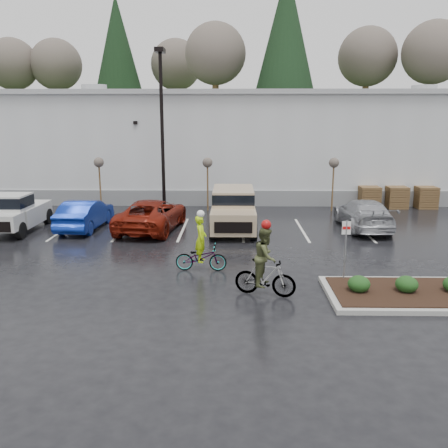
{
  "coord_description": "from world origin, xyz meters",
  "views": [
    {
      "loc": [
        -0.01,
        -15.23,
        5.58
      ],
      "look_at": [
        -0.35,
        3.56,
        1.3
      ],
      "focal_mm": 38.0,
      "sensor_mm": 36.0,
      "label": 1
    }
  ],
  "objects_px": {
    "cyclist_hivis": "(201,252)",
    "cyclist_olive": "(265,269)",
    "fire_lane_sign": "(346,244)",
    "pickup_white": "(17,211)",
    "pallet_stack_c": "(426,197)",
    "car_red": "(152,215)",
    "pallet_stack_b": "(397,197)",
    "sapling_west": "(99,165)",
    "lamppost": "(162,114)",
    "sapling_east": "(334,166)",
    "suv_tan": "(233,210)",
    "car_far_silver": "(363,214)",
    "car_blue": "(85,214)",
    "pallet_stack_a": "(369,197)",
    "sapling_mid": "(207,165)"
  },
  "relations": [
    {
      "from": "sapling_mid",
      "to": "cyclist_olive",
      "type": "bearing_deg",
      "value": -79.7
    },
    {
      "from": "pallet_stack_c",
      "to": "pickup_white",
      "type": "distance_m",
      "value": 23.6
    },
    {
      "from": "sapling_mid",
      "to": "cyclist_hivis",
      "type": "relative_size",
      "value": 1.4
    },
    {
      "from": "sapling_west",
      "to": "sapling_mid",
      "type": "xyz_separation_m",
      "value": [
        6.5,
        0.0,
        0.0
      ]
    },
    {
      "from": "sapling_west",
      "to": "pallet_stack_c",
      "type": "bearing_deg",
      "value": 2.86
    },
    {
      "from": "pallet_stack_c",
      "to": "car_red",
      "type": "distance_m",
      "value": 17.16
    },
    {
      "from": "fire_lane_sign",
      "to": "car_far_silver",
      "type": "distance_m",
      "value": 8.66
    },
    {
      "from": "pallet_stack_b",
      "to": "car_blue",
      "type": "bearing_deg",
      "value": -161.44
    },
    {
      "from": "lamppost",
      "to": "cyclist_hivis",
      "type": "distance_m",
      "value": 11.96
    },
    {
      "from": "pallet_stack_a",
      "to": "fire_lane_sign",
      "type": "bearing_deg",
      "value": -108.81
    },
    {
      "from": "pallet_stack_c",
      "to": "lamppost",
      "type": "bearing_deg",
      "value": -172.87
    },
    {
      "from": "cyclist_hivis",
      "to": "sapling_west",
      "type": "bearing_deg",
      "value": 32.55
    },
    {
      "from": "pickup_white",
      "to": "car_far_silver",
      "type": "relative_size",
      "value": 1.01
    },
    {
      "from": "fire_lane_sign",
      "to": "car_far_silver",
      "type": "height_order",
      "value": "fire_lane_sign"
    },
    {
      "from": "sapling_mid",
      "to": "pickup_white",
      "type": "xyz_separation_m",
      "value": [
        -9.25,
        -5.24,
        -1.75
      ]
    },
    {
      "from": "sapling_mid",
      "to": "cyclist_hivis",
      "type": "bearing_deg",
      "value": -88.29
    },
    {
      "from": "sapling_mid",
      "to": "car_far_silver",
      "type": "xyz_separation_m",
      "value": [
        8.12,
        -4.64,
        -1.98
      ]
    },
    {
      "from": "sapling_east",
      "to": "pallet_stack_c",
      "type": "relative_size",
      "value": 2.37
    },
    {
      "from": "sapling_east",
      "to": "car_far_silver",
      "type": "height_order",
      "value": "sapling_east"
    },
    {
      "from": "sapling_east",
      "to": "car_red",
      "type": "height_order",
      "value": "sapling_east"
    },
    {
      "from": "lamppost",
      "to": "suv_tan",
      "type": "bearing_deg",
      "value": -46.14
    },
    {
      "from": "pallet_stack_a",
      "to": "pickup_white",
      "type": "height_order",
      "value": "pickup_white"
    },
    {
      "from": "sapling_mid",
      "to": "pallet_stack_a",
      "type": "xyz_separation_m",
      "value": [
        10.0,
        1.0,
        -2.05
      ]
    },
    {
      "from": "pallet_stack_b",
      "to": "sapling_west",
      "type": "bearing_deg",
      "value": -176.86
    },
    {
      "from": "suv_tan",
      "to": "cyclist_olive",
      "type": "relative_size",
      "value": 2.07
    },
    {
      "from": "lamppost",
      "to": "sapling_west",
      "type": "height_order",
      "value": "lamppost"
    },
    {
      "from": "sapling_east",
      "to": "car_blue",
      "type": "xyz_separation_m",
      "value": [
        -13.45,
        -4.93,
        -1.98
      ]
    },
    {
      "from": "sapling_west",
      "to": "car_far_silver",
      "type": "xyz_separation_m",
      "value": [
        14.62,
        -4.64,
        -1.98
      ]
    },
    {
      "from": "sapling_west",
      "to": "cyclist_olive",
      "type": "height_order",
      "value": "sapling_west"
    },
    {
      "from": "sapling_mid",
      "to": "cyclist_hivis",
      "type": "xyz_separation_m",
      "value": [
        0.34,
        -11.5,
        -2.02
      ]
    },
    {
      "from": "car_far_silver",
      "to": "sapling_west",
      "type": "bearing_deg",
      "value": -18.44
    },
    {
      "from": "sapling_east",
      "to": "sapling_west",
      "type": "bearing_deg",
      "value": 180.0
    },
    {
      "from": "sapling_west",
      "to": "sapling_east",
      "type": "height_order",
      "value": "same"
    },
    {
      "from": "fire_lane_sign",
      "to": "pickup_white",
      "type": "xyz_separation_m",
      "value": [
        -14.55,
        7.56,
        -0.43
      ]
    },
    {
      "from": "lamppost",
      "to": "suv_tan",
      "type": "height_order",
      "value": "lamppost"
    },
    {
      "from": "fire_lane_sign",
      "to": "cyclist_olive",
      "type": "xyz_separation_m",
      "value": [
        -2.76,
        -1.17,
        -0.51
      ]
    },
    {
      "from": "cyclist_olive",
      "to": "car_red",
      "type": "bearing_deg",
      "value": 46.27
    },
    {
      "from": "sapling_mid",
      "to": "pallet_stack_b",
      "type": "xyz_separation_m",
      "value": [
        11.7,
        1.0,
        -2.05
      ]
    },
    {
      "from": "sapling_mid",
      "to": "pallet_stack_a",
      "type": "distance_m",
      "value": 10.26
    },
    {
      "from": "sapling_east",
      "to": "pickup_white",
      "type": "bearing_deg",
      "value": -162.64
    },
    {
      "from": "lamppost",
      "to": "car_far_silver",
      "type": "height_order",
      "value": "lamppost"
    },
    {
      "from": "sapling_mid",
      "to": "cyclist_olive",
      "type": "height_order",
      "value": "sapling_mid"
    },
    {
      "from": "sapling_east",
      "to": "car_red",
      "type": "distance_m",
      "value": 11.42
    },
    {
      "from": "pallet_stack_c",
      "to": "cyclist_olive",
      "type": "xyz_separation_m",
      "value": [
        -10.96,
        -14.97,
        0.22
      ]
    },
    {
      "from": "pallet_stack_c",
      "to": "fire_lane_sign",
      "type": "bearing_deg",
      "value": -120.72
    },
    {
      "from": "sapling_west",
      "to": "car_blue",
      "type": "distance_m",
      "value": 5.34
    },
    {
      "from": "pallet_stack_a",
      "to": "cyclist_hivis",
      "type": "height_order",
      "value": "cyclist_hivis"
    },
    {
      "from": "car_red",
      "to": "car_far_silver",
      "type": "xyz_separation_m",
      "value": [
        10.66,
        0.43,
        -0.02
      ]
    },
    {
      "from": "pickup_white",
      "to": "cyclist_olive",
      "type": "bearing_deg",
      "value": -36.51
    },
    {
      "from": "cyclist_hivis",
      "to": "cyclist_olive",
      "type": "height_order",
      "value": "cyclist_olive"
    }
  ]
}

